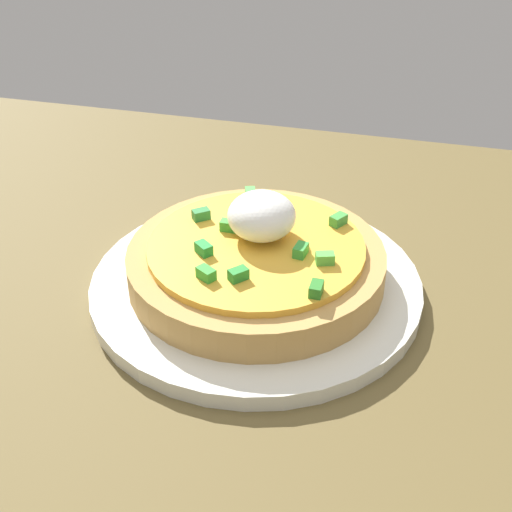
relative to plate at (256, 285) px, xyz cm
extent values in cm
cube|color=brown|center=(3.28, 12.12, -1.68)|extent=(103.53, 86.79, 2.14)
cylinder|color=silver|center=(0.00, 0.00, 0.00)|extent=(24.75, 24.75, 1.23)
cylinder|color=tan|center=(0.00, 0.00, 1.87)|extent=(19.01, 19.01, 2.51)
cylinder|color=gold|center=(0.00, 0.00, 3.39)|extent=(15.92, 15.92, 0.54)
ellipsoid|color=white|center=(-0.11, -1.19, 5.37)|extent=(5.01, 5.01, 3.43)
cube|color=green|center=(-3.42, 0.59, 4.06)|extent=(0.98, 1.38, 0.80)
cube|color=#52B344|center=(-5.25, 1.16, 4.06)|extent=(1.46, 1.15, 0.80)
cube|color=green|center=(-5.34, -4.25, 4.06)|extent=(1.35, 1.51, 0.80)
cube|color=#4EB44A|center=(2.15, -6.49, 4.06)|extent=(1.18, 1.47, 0.80)
cube|color=green|center=(2.44, -1.37, 4.06)|extent=(1.28, 0.80, 0.80)
cube|color=#2D7F3B|center=(4.99, -2.40, 4.06)|extent=(1.50, 1.43, 0.80)
cube|color=#268931|center=(0.04, 4.54, 4.06)|extent=(1.45, 1.49, 0.80)
cube|color=#258E39|center=(3.01, 2.11, 4.06)|extent=(1.50, 1.43, 0.80)
cube|color=#2B7E28|center=(-5.32, 4.83, 4.06)|extent=(0.83, 1.30, 0.80)
cube|color=green|center=(2.16, 4.99, 4.06)|extent=(1.51, 1.35, 0.80)
camera|label=1|loc=(-10.57, 40.49, 30.56)|focal=48.09mm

